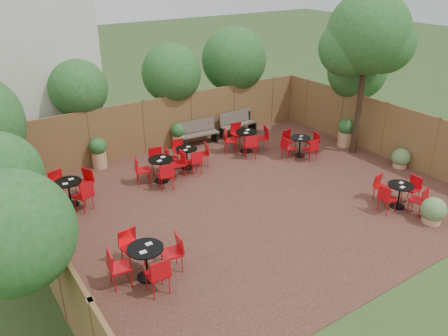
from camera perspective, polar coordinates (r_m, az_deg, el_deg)
ground at (r=13.68m, az=3.13°, el=-3.98°), size 80.00×80.00×0.00m
courtyard_paving at (r=13.67m, az=3.14°, el=-3.94°), size 12.00×10.00×0.02m
fence_back at (r=17.17m, az=-6.89°, el=5.72°), size 12.00×0.08×2.00m
fence_left at (r=11.10m, az=-22.60°, el=-7.56°), size 0.08×10.00×2.00m
fence_right at (r=17.27m, az=19.41°, el=4.57°), size 0.08×10.00×2.00m
neighbour_building at (r=17.90m, az=-25.45°, el=14.29°), size 5.00×4.00×8.00m
overhang_foliage at (r=14.64m, az=-8.46°, el=9.26°), size 15.68×10.66×2.69m
courtyard_tree at (r=16.47m, az=17.65°, el=15.29°), size 2.89×2.81×5.70m
park_bench_left at (r=17.48m, az=-3.28°, el=4.51°), size 1.57×0.63×0.95m
park_bench_right at (r=18.43m, az=1.66°, el=5.68°), size 1.60×0.59×0.97m
bistro_tables at (r=14.09m, az=-1.60°, el=-0.91°), size 9.58×7.39×0.93m
planters at (r=15.83m, az=-7.18°, el=2.46°), size 11.81×3.96×1.11m
low_shrubs at (r=14.95m, az=24.77°, el=-2.27°), size 2.99×3.62×0.74m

